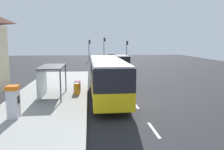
% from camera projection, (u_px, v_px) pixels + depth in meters
% --- Properties ---
extents(ground_plane, '(56.00, 92.00, 0.04)m').
position_uv_depth(ground_plane, '(112.00, 75.00, 31.97)').
color(ground_plane, '#262628').
extents(sidewalk_platform, '(6.20, 30.00, 0.18)m').
position_uv_depth(sidewalk_platform, '(51.00, 96.00, 19.53)').
color(sidewalk_platform, '#999993').
rests_on(sidewalk_platform, ground).
extents(lane_stripe_seg_0, '(0.16, 2.20, 0.01)m').
position_uv_depth(lane_stripe_seg_0, '(154.00, 130.00, 12.30)').
color(lane_stripe_seg_0, silver).
rests_on(lane_stripe_seg_0, ground).
extents(lane_stripe_seg_1, '(0.16, 2.20, 0.01)m').
position_uv_depth(lane_stripe_seg_1, '(135.00, 105.00, 17.22)').
color(lane_stripe_seg_1, silver).
rests_on(lane_stripe_seg_1, ground).
extents(lane_stripe_seg_2, '(0.16, 2.20, 0.01)m').
position_uv_depth(lane_stripe_seg_2, '(125.00, 90.00, 22.15)').
color(lane_stripe_seg_2, silver).
rests_on(lane_stripe_seg_2, ground).
extents(lane_stripe_seg_3, '(0.16, 2.20, 0.01)m').
position_uv_depth(lane_stripe_seg_3, '(119.00, 81.00, 27.07)').
color(lane_stripe_seg_3, silver).
rests_on(lane_stripe_seg_3, ground).
extents(lane_stripe_seg_4, '(0.16, 2.20, 0.01)m').
position_uv_depth(lane_stripe_seg_4, '(114.00, 75.00, 31.99)').
color(lane_stripe_seg_4, silver).
rests_on(lane_stripe_seg_4, ground).
extents(lane_stripe_seg_5, '(0.16, 2.20, 0.01)m').
position_uv_depth(lane_stripe_seg_5, '(111.00, 71.00, 36.92)').
color(lane_stripe_seg_5, silver).
rests_on(lane_stripe_seg_5, ground).
extents(lane_stripe_seg_6, '(0.16, 2.20, 0.01)m').
position_uv_depth(lane_stripe_seg_6, '(108.00, 67.00, 41.84)').
color(lane_stripe_seg_6, silver).
rests_on(lane_stripe_seg_6, ground).
extents(lane_stripe_seg_7, '(0.16, 2.20, 0.01)m').
position_uv_depth(lane_stripe_seg_7, '(106.00, 64.00, 46.76)').
color(lane_stripe_seg_7, silver).
rests_on(lane_stripe_seg_7, ground).
extents(bus, '(2.60, 11.03, 3.21)m').
position_uv_depth(bus, '(107.00, 76.00, 18.82)').
color(bus, yellow).
rests_on(bus, ground).
extents(white_van, '(2.08, 5.23, 2.30)m').
position_uv_depth(white_van, '(122.00, 61.00, 38.51)').
color(white_van, black).
rests_on(white_van, ground).
extents(sedan_near, '(2.06, 4.50, 1.52)m').
position_uv_depth(sedan_near, '(112.00, 57.00, 56.16)').
color(sedan_near, '#B7B7BC').
rests_on(sedan_near, ground).
extents(ticket_machine, '(0.66, 0.76, 1.94)m').
position_uv_depth(ticket_machine, '(13.00, 102.00, 13.54)').
color(ticket_machine, silver).
rests_on(ticket_machine, sidewalk_platform).
extents(recycling_bin_orange, '(0.52, 0.52, 0.95)m').
position_uv_depth(recycling_bin_orange, '(77.00, 89.00, 19.68)').
color(recycling_bin_orange, orange).
rests_on(recycling_bin_orange, sidewalk_platform).
extents(recycling_bin_blue, '(0.52, 0.52, 0.95)m').
position_uv_depth(recycling_bin_blue, '(77.00, 87.00, 20.37)').
color(recycling_bin_blue, blue).
rests_on(recycling_bin_blue, sidewalk_platform).
extents(recycling_bin_red, '(0.52, 0.52, 0.95)m').
position_uv_depth(recycling_bin_red, '(78.00, 86.00, 21.06)').
color(recycling_bin_red, red).
rests_on(recycling_bin_red, sidewalk_platform).
extents(traffic_light_near_side, '(0.49, 0.28, 4.72)m').
position_uv_depth(traffic_light_near_side, '(127.00, 48.00, 53.18)').
color(traffic_light_near_side, '#2D2D2D').
rests_on(traffic_light_near_side, ground).
extents(traffic_light_far_side, '(0.49, 0.28, 4.96)m').
position_uv_depth(traffic_light_far_side, '(89.00, 47.00, 53.12)').
color(traffic_light_far_side, '#2D2D2D').
rests_on(traffic_light_far_side, ground).
extents(traffic_light_median, '(0.49, 0.28, 5.47)m').
position_uv_depth(traffic_light_median, '(104.00, 46.00, 54.20)').
color(traffic_light_median, '#2D2D2D').
rests_on(traffic_light_median, ground).
extents(bus_shelter, '(1.80, 4.00, 2.50)m').
position_uv_depth(bus_shelter, '(48.00, 73.00, 18.75)').
color(bus_shelter, '#4C4C51').
rests_on(bus_shelter, sidewalk_platform).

